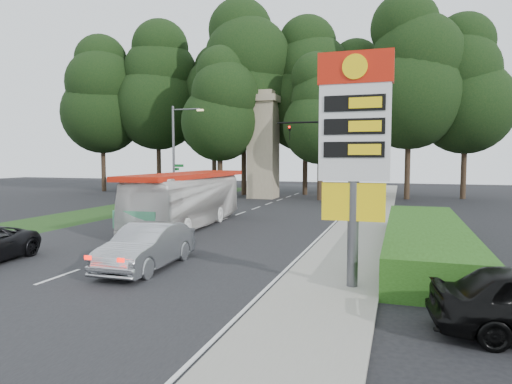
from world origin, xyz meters
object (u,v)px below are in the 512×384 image
(traffic_signal_mast, at_px, (336,147))
(streetlight_signs, at_px, (176,150))
(gas_station_pylon, at_px, (354,137))
(transit_bus, at_px, (187,200))
(monument, at_px, (263,144))
(sedan_silver, at_px, (147,246))

(traffic_signal_mast, distance_m, streetlight_signs, 12.83)
(gas_station_pylon, relative_size, streetlight_signs, 0.86)
(streetlight_signs, bearing_deg, transit_bus, -59.59)
(traffic_signal_mast, relative_size, transit_bus, 0.67)
(streetlight_signs, distance_m, monument, 9.44)
(streetlight_signs, xyz_separation_m, transit_bus, (6.19, -10.55, -2.93))
(streetlight_signs, relative_size, monument, 0.80)
(monument, distance_m, sedan_silver, 28.19)
(monument, relative_size, transit_bus, 0.93)
(gas_station_pylon, bearing_deg, streetlight_signs, 128.96)
(traffic_signal_mast, height_order, sedan_silver, traffic_signal_mast)
(monument, bearing_deg, streetlight_signs, -121.97)
(streetlight_signs, height_order, transit_bus, streetlight_signs)
(sedan_silver, bearing_deg, transit_bus, 105.38)
(transit_bus, bearing_deg, sedan_silver, -75.60)
(traffic_signal_mast, xyz_separation_m, transit_bus, (-6.48, -12.54, -3.17))
(gas_station_pylon, relative_size, sedan_silver, 1.45)
(gas_station_pylon, distance_m, monument, 30.17)
(streetlight_signs, relative_size, transit_bus, 0.74)
(gas_station_pylon, bearing_deg, sedan_silver, 176.34)
(sedan_silver, bearing_deg, streetlight_signs, 112.48)
(sedan_silver, bearing_deg, gas_station_pylon, -6.11)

